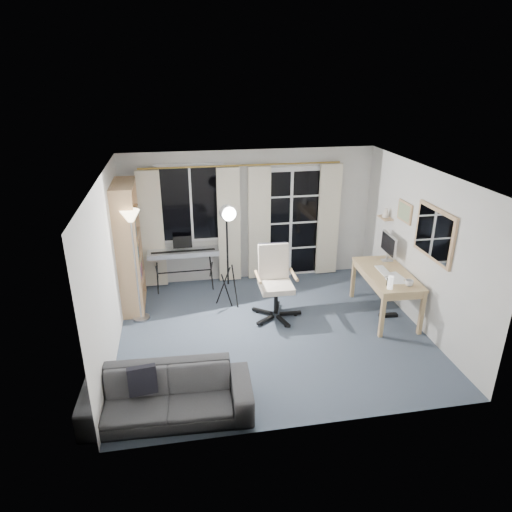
{
  "coord_description": "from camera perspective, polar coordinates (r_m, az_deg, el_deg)",
  "views": [
    {
      "loc": [
        -1.27,
        -5.81,
        3.69
      ],
      "look_at": [
        -0.18,
        0.35,
        1.1
      ],
      "focal_mm": 32.0,
      "sensor_mm": 36.0,
      "label": 1
    }
  ],
  "objects": [
    {
      "name": "wall_mirror",
      "position": [
        6.83,
        21.4,
        2.59
      ],
      "size": [
        0.04,
        0.94,
        0.74
      ],
      "color": "#A47F56",
      "rests_on": "floor"
    },
    {
      "name": "sofa",
      "position": [
        5.41,
        -11.11,
        -15.89
      ],
      "size": [
        1.92,
        0.64,
        0.74
      ],
      "rotation": [
        0.0,
        0.0,
        -0.05
      ],
      "color": "#2C2D2F",
      "rests_on": "floor"
    },
    {
      "name": "bookshelf",
      "position": [
        7.56,
        -15.83,
        0.64
      ],
      "size": [
        0.34,
        0.97,
        2.09
      ],
      "rotation": [
        0.0,
        0.0,
        0.01
      ],
      "color": "#A47F56",
      "rests_on": "floor"
    },
    {
      "name": "torchiere_lamp",
      "position": [
        6.96,
        -15.23,
        2.77
      ],
      "size": [
        0.33,
        0.33,
        1.79
      ],
      "rotation": [
        0.0,
        0.0,
        0.17
      ],
      "color": "#B2B2B7",
      "rests_on": "floor"
    },
    {
      "name": "desk",
      "position": [
        7.45,
        16.04,
        -2.64
      ],
      "size": [
        0.74,
        1.4,
        0.73
      ],
      "rotation": [
        0.0,
        0.0,
        -0.04
      ],
      "color": "tan",
      "rests_on": "floor"
    },
    {
      "name": "studio_light",
      "position": [
        7.09,
        -3.55,
        3.87
      ],
      "size": [
        0.38,
        0.38,
        1.79
      ],
      "rotation": [
        0.0,
        0.0,
        0.24
      ],
      "color": "black",
      "rests_on": "floor"
    },
    {
      "name": "monitor",
      "position": [
        7.76,
        16.24,
        1.33
      ],
      "size": [
        0.18,
        0.53,
        0.46
      ],
      "rotation": [
        0.0,
        0.0,
        -0.04
      ],
      "color": "silver",
      "rests_on": "desk"
    },
    {
      "name": "desk_clutter",
      "position": [
        7.27,
        16.24,
        -3.89
      ],
      "size": [
        0.45,
        0.83,
        0.93
      ],
      "rotation": [
        0.0,
        0.0,
        -0.04
      ],
      "color": "white",
      "rests_on": "desk"
    },
    {
      "name": "french_door",
      "position": [
        8.47,
        4.31,
        4.05
      ],
      "size": [
        1.32,
        0.09,
        2.11
      ],
      "color": "white",
      "rests_on": "floor"
    },
    {
      "name": "keyboard_piano",
      "position": [
        8.09,
        -9.07,
        0.3
      ],
      "size": [
        1.24,
        0.61,
        0.9
      ],
      "rotation": [
        0.0,
        0.0,
        0.01
      ],
      "color": "black",
      "rests_on": "floor"
    },
    {
      "name": "office_chair",
      "position": [
        7.17,
        2.33,
        -2.4
      ],
      "size": [
        0.77,
        0.81,
        1.16
      ],
      "rotation": [
        0.0,
        0.0,
        -0.01
      ],
      "color": "black",
      "rests_on": "floor"
    },
    {
      "name": "floor",
      "position": [
        7.01,
        1.99,
        -9.44
      ],
      "size": [
        4.5,
        4.0,
        0.02
      ],
      "primitive_type": "cube",
      "color": "#394553",
      "rests_on": "ground"
    },
    {
      "name": "wall_shelf",
      "position": [
        8.01,
        15.9,
        5.01
      ],
      "size": [
        0.16,
        0.3,
        0.18
      ],
      "color": "#A47F56",
      "rests_on": "floor"
    },
    {
      "name": "framed_print",
      "position": [
        7.56,
        18.11,
        5.27
      ],
      "size": [
        0.03,
        0.42,
        0.32
      ],
      "color": "#A47F56",
      "rests_on": "floor"
    },
    {
      "name": "mug",
      "position": [
        7.03,
        18.61,
        -3.13
      ],
      "size": [
        0.12,
        0.1,
        0.12
      ],
      "primitive_type": "imported",
      "rotation": [
        0.0,
        0.0,
        -0.04
      ],
      "color": "silver",
      "rests_on": "desk"
    },
    {
      "name": "window",
      "position": [
        8.09,
        -8.13,
        6.51
      ],
      "size": [
        1.2,
        0.08,
        1.4
      ],
      "color": "white",
      "rests_on": "floor"
    },
    {
      "name": "curtains",
      "position": [
        8.2,
        -1.56,
        3.98
      ],
      "size": [
        3.6,
        0.07,
        2.13
      ],
      "color": "gold",
      "rests_on": "floor"
    }
  ]
}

